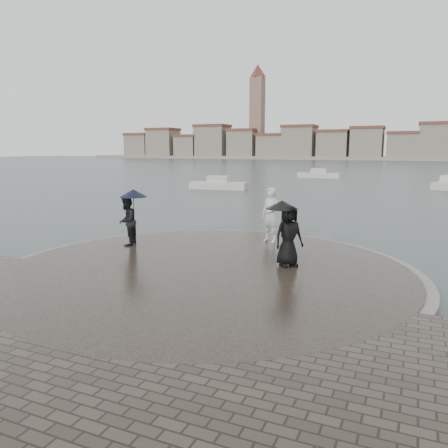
% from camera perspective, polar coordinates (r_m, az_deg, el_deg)
% --- Properties ---
extents(ground, '(400.00, 400.00, 0.00)m').
position_cam_1_polar(ground, '(10.28, -11.15, -12.19)').
color(ground, '#2B3835').
rests_on(ground, ground).
extents(kerb_ring, '(12.50, 12.50, 0.32)m').
position_cam_1_polar(kerb_ring, '(13.08, -2.32, -6.46)').
color(kerb_ring, gray).
rests_on(kerb_ring, ground).
extents(quay_tip, '(11.90, 11.90, 0.36)m').
position_cam_1_polar(quay_tip, '(13.07, -2.32, -6.38)').
color(quay_tip, '#2D261E').
rests_on(quay_tip, ground).
extents(statue, '(0.87, 0.71, 2.05)m').
position_cam_1_polar(statue, '(16.39, 6.10, 1.19)').
color(statue, silver).
rests_on(statue, quay_tip).
extents(visitor_left, '(1.21, 1.12, 2.04)m').
position_cam_1_polar(visitor_left, '(16.09, -12.39, 1.17)').
color(visitor_left, black).
rests_on(visitor_left, quay_tip).
extents(visitor_right, '(1.27, 1.12, 1.95)m').
position_cam_1_polar(visitor_right, '(13.08, 8.26, -0.66)').
color(visitor_right, black).
rests_on(visitor_right, quay_tip).
extents(far_skyline, '(260.00, 20.00, 37.00)m').
position_cam_1_polar(far_skyline, '(168.90, 20.14, 9.74)').
color(far_skyline, gray).
rests_on(far_skyline, ground).
extents(boats, '(44.19, 22.75, 1.50)m').
position_cam_1_polar(boats, '(48.47, 22.19, 4.95)').
color(boats, beige).
rests_on(boats, ground).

